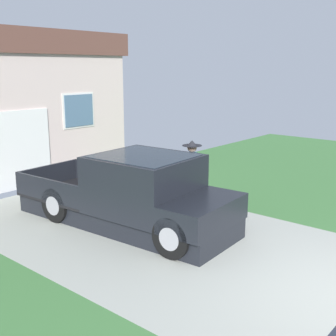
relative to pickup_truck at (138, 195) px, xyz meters
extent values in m
cube|color=#B1B4A7|center=(-0.12, -0.21, -0.76)|extent=(5.20, 9.00, 0.06)
cube|color=#447D3F|center=(8.48, -0.21, -0.76)|extent=(12.00, 9.00, 0.06)
cube|color=black|center=(-0.03, 0.45, -0.52)|extent=(2.07, 5.34, 0.42)
cube|color=black|center=(0.01, -0.19, 0.29)|extent=(2.02, 2.16, 1.21)
cube|color=#1E2833|center=(0.01, -0.19, 0.65)|extent=(1.79, 1.98, 0.51)
cube|color=black|center=(0.10, -1.69, -0.05)|extent=(1.96, 1.08, 0.52)
cube|color=black|center=(-0.12, 1.95, -0.28)|extent=(2.04, 2.34, 0.06)
cube|color=black|center=(0.80, 2.00, -0.03)|extent=(0.20, 2.23, 0.58)
cube|color=black|center=(-1.04, 1.89, -0.03)|extent=(0.20, 2.23, 0.58)
cube|color=black|center=(-0.19, 3.03, -0.03)|extent=(1.90, 0.18, 0.58)
cube|color=black|center=(1.10, -0.84, 0.56)|extent=(0.11, 0.19, 0.20)
cylinder|color=black|center=(0.91, -1.49, -0.33)|extent=(0.31, 0.81, 0.80)
cylinder|color=#9E9EA3|center=(0.91, -1.49, -0.33)|extent=(0.31, 0.46, 0.44)
cylinder|color=black|center=(-0.72, -1.59, -0.33)|extent=(0.31, 0.81, 0.80)
cylinder|color=#9E9EA3|center=(-0.72, -1.59, -0.33)|extent=(0.31, 0.46, 0.44)
cylinder|color=black|center=(0.71, 1.78, -0.33)|extent=(0.31, 0.81, 0.80)
cylinder|color=#9E9EA3|center=(0.71, 1.78, -0.33)|extent=(0.31, 0.46, 0.44)
cylinder|color=black|center=(-0.93, 1.67, -0.33)|extent=(0.31, 0.81, 0.80)
cylinder|color=#9E9EA3|center=(-0.93, 1.67, -0.33)|extent=(0.31, 0.46, 0.44)
cylinder|color=#333842|center=(1.62, -0.43, -0.27)|extent=(0.15, 0.15, 0.92)
cylinder|color=#333842|center=(1.32, -0.27, -0.27)|extent=(0.15, 0.15, 0.92)
cylinder|color=#3870B2|center=(1.47, -0.35, 0.46)|extent=(0.30, 0.30, 0.61)
cylinder|color=tan|center=(1.63, -0.43, 0.42)|extent=(0.09, 0.09, 0.62)
cylinder|color=tan|center=(1.32, -0.27, 0.42)|extent=(0.09, 0.09, 0.62)
sphere|color=tan|center=(1.47, -0.35, 0.89)|extent=(0.22, 0.22, 0.22)
cylinder|color=#232328|center=(1.47, -0.35, 0.94)|extent=(0.46, 0.46, 0.01)
cone|color=#232328|center=(1.47, -0.35, 1.00)|extent=(0.23, 0.23, 0.12)
cube|color=brown|center=(1.58, -0.53, -0.61)|extent=(0.31, 0.21, 0.26)
torus|color=brown|center=(1.58, -0.53, -0.43)|extent=(0.28, 0.02, 0.28)
cube|color=white|center=(-0.31, 4.80, 0.40)|extent=(2.76, 0.06, 2.27)
cube|color=slate|center=(2.27, 4.80, 1.38)|extent=(1.10, 0.05, 1.00)
cube|color=silver|center=(2.27, 4.81, 1.38)|extent=(1.23, 0.02, 1.12)
camera|label=1|loc=(-6.52, -6.39, 2.73)|focal=46.57mm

